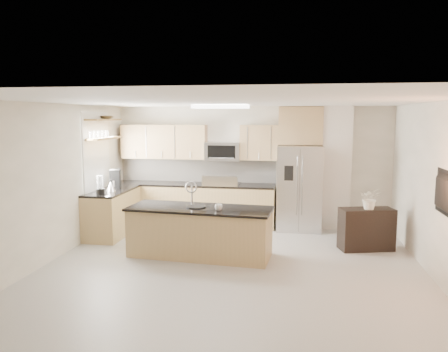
% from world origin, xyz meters
% --- Properties ---
extents(floor, '(6.50, 6.50, 0.00)m').
position_xyz_m(floor, '(0.00, 0.00, 0.00)').
color(floor, '#ABA8A3').
rests_on(floor, ground).
extents(ceiling, '(6.00, 6.50, 0.02)m').
position_xyz_m(ceiling, '(0.00, 0.00, 2.60)').
color(ceiling, white).
rests_on(ceiling, wall_back).
extents(wall_back, '(6.00, 0.02, 2.60)m').
position_xyz_m(wall_back, '(0.00, 3.25, 1.30)').
color(wall_back, white).
rests_on(wall_back, floor).
extents(wall_front, '(6.00, 0.02, 2.60)m').
position_xyz_m(wall_front, '(0.00, -3.25, 1.30)').
color(wall_front, white).
rests_on(wall_front, floor).
extents(wall_left, '(0.02, 6.50, 2.60)m').
position_xyz_m(wall_left, '(-3.00, 0.00, 1.30)').
color(wall_left, white).
rests_on(wall_left, floor).
extents(wall_right, '(0.02, 6.50, 2.60)m').
position_xyz_m(wall_right, '(3.00, 0.00, 1.30)').
color(wall_right, white).
rests_on(wall_right, floor).
extents(back_counter, '(3.55, 0.66, 1.44)m').
position_xyz_m(back_counter, '(-1.23, 2.93, 0.47)').
color(back_counter, tan).
rests_on(back_counter, floor).
extents(left_counter, '(0.66, 1.50, 0.92)m').
position_xyz_m(left_counter, '(-2.67, 1.85, 0.46)').
color(left_counter, tan).
rests_on(left_counter, floor).
extents(range, '(0.76, 0.64, 1.14)m').
position_xyz_m(range, '(-0.60, 2.92, 0.47)').
color(range, black).
rests_on(range, floor).
extents(upper_cabinets, '(3.50, 0.33, 0.75)m').
position_xyz_m(upper_cabinets, '(-1.30, 3.09, 1.83)').
color(upper_cabinets, tan).
rests_on(upper_cabinets, wall_back).
extents(microwave, '(0.76, 0.40, 0.40)m').
position_xyz_m(microwave, '(-0.60, 3.04, 1.63)').
color(microwave, '#B8B8BB').
rests_on(microwave, upper_cabinets).
extents(refrigerator, '(0.92, 0.78, 1.78)m').
position_xyz_m(refrigerator, '(1.06, 2.87, 0.89)').
color(refrigerator, '#B8B8BB').
rests_on(refrigerator, floor).
extents(partition_column, '(0.60, 0.30, 2.60)m').
position_xyz_m(partition_column, '(1.82, 3.10, 1.30)').
color(partition_column, silver).
rests_on(partition_column, floor).
extents(window, '(0.04, 1.15, 1.65)m').
position_xyz_m(window, '(-2.98, 1.85, 1.65)').
color(window, white).
rests_on(window, wall_left).
extents(shelf_lower, '(0.30, 1.20, 0.04)m').
position_xyz_m(shelf_lower, '(-2.85, 1.95, 1.95)').
color(shelf_lower, olive).
rests_on(shelf_lower, wall_left).
extents(shelf_upper, '(0.30, 1.20, 0.04)m').
position_xyz_m(shelf_upper, '(-2.85, 1.95, 2.32)').
color(shelf_upper, olive).
rests_on(shelf_upper, wall_left).
extents(ceiling_fixture, '(1.00, 0.50, 0.06)m').
position_xyz_m(ceiling_fixture, '(-0.40, 1.60, 2.56)').
color(ceiling_fixture, white).
rests_on(ceiling_fixture, ceiling).
extents(island, '(2.51, 1.09, 1.27)m').
position_xyz_m(island, '(-0.63, 0.79, 0.43)').
color(island, tan).
rests_on(island, floor).
extents(credenza, '(1.01, 0.63, 0.75)m').
position_xyz_m(credenza, '(2.25, 1.61, 0.38)').
color(credenza, black).
rests_on(credenza, floor).
extents(cup, '(0.16, 0.16, 0.10)m').
position_xyz_m(cup, '(-0.27, 0.61, 0.90)').
color(cup, white).
rests_on(cup, island).
extents(platter, '(0.42, 0.42, 0.02)m').
position_xyz_m(platter, '(-0.69, 0.80, 0.86)').
color(platter, black).
rests_on(platter, island).
extents(blender, '(0.15, 0.15, 0.36)m').
position_xyz_m(blender, '(-2.67, 1.34, 1.08)').
color(blender, black).
rests_on(blender, left_counter).
extents(kettle, '(0.18, 0.18, 0.23)m').
position_xyz_m(kettle, '(-2.62, 1.71, 1.02)').
color(kettle, '#B8B8BB').
rests_on(kettle, left_counter).
extents(coffee_maker, '(0.26, 0.29, 0.38)m').
position_xyz_m(coffee_maker, '(-2.69, 2.08, 1.10)').
color(coffee_maker, black).
rests_on(coffee_maker, left_counter).
extents(bowl, '(0.42, 0.42, 0.08)m').
position_xyz_m(bowl, '(-2.85, 2.16, 2.38)').
color(bowl, '#B8B8BB').
rests_on(bowl, shelf_upper).
extents(flower_vase, '(0.56, 0.49, 0.60)m').
position_xyz_m(flower_vase, '(2.28, 1.55, 1.05)').
color(flower_vase, white).
rests_on(flower_vase, credenza).
extents(television, '(0.14, 1.08, 0.62)m').
position_xyz_m(television, '(2.91, -0.20, 1.35)').
color(television, black).
rests_on(television, wall_right).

